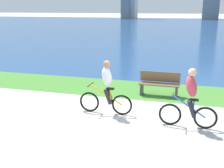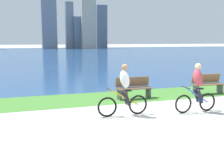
{
  "view_description": "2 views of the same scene",
  "coord_description": "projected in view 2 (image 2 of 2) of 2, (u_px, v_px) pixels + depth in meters",
  "views": [
    {
      "loc": [
        1.32,
        -7.75,
        3.23
      ],
      "look_at": [
        -1.16,
        0.78,
        0.84
      ],
      "focal_mm": 45.81,
      "sensor_mm": 36.0,
      "label": 1
    },
    {
      "loc": [
        -4.42,
        -7.98,
        2.44
      ],
      "look_at": [
        -1.31,
        1.23,
        0.91
      ],
      "focal_mm": 44.96,
      "sensor_mm": 36.0,
      "label": 2
    }
  ],
  "objects": [
    {
      "name": "cyclist_lead",
      "position": [
        124.0,
        90.0,
        9.03
      ],
      "size": [
        1.72,
        0.52,
        1.69
      ],
      "color": "black",
      "rests_on": "ground"
    },
    {
      "name": "cyclist_trailing",
      "position": [
        197.0,
        88.0,
        9.47
      ],
      "size": [
        1.59,
        0.52,
        1.67
      ],
      "color": "black",
      "rests_on": "ground"
    },
    {
      "name": "bench_near_path",
      "position": [
        134.0,
        88.0,
        11.73
      ],
      "size": [
        1.5,
        0.47,
        0.9
      ],
      "color": "brown",
      "rests_on": "ground"
    },
    {
      "name": "ground_plane",
      "position": [
        162.0,
        115.0,
        9.24
      ],
      "size": [
        300.0,
        300.0,
        0.0
      ],
      "primitive_type": "plane",
      "color": "#B2AFA8"
    },
    {
      "name": "city_skyline_far_shore",
      "position": [
        31.0,
        19.0,
        77.99
      ],
      "size": [
        41.62,
        7.87,
        22.36
      ],
      "color": "slate",
      "rests_on": "ground"
    },
    {
      "name": "bench_far_along_path",
      "position": [
        207.0,
        84.0,
        12.78
      ],
      "size": [
        1.5,
        0.47,
        0.9
      ],
      "color": "brown",
      "rests_on": "ground"
    },
    {
      "name": "grass_strip_bayside",
      "position": [
        126.0,
        96.0,
        12.26
      ],
      "size": [
        120.0,
        2.63,
        0.01
      ],
      "primitive_type": "cube",
      "color": "#478433",
      "rests_on": "ground"
    },
    {
      "name": "bay_water_surface",
      "position": [
        43.0,
        54.0,
        50.41
      ],
      "size": [
        300.0,
        78.89,
        0.0
      ],
      "primitive_type": "cube",
      "color": "navy",
      "rests_on": "ground"
    }
  ]
}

